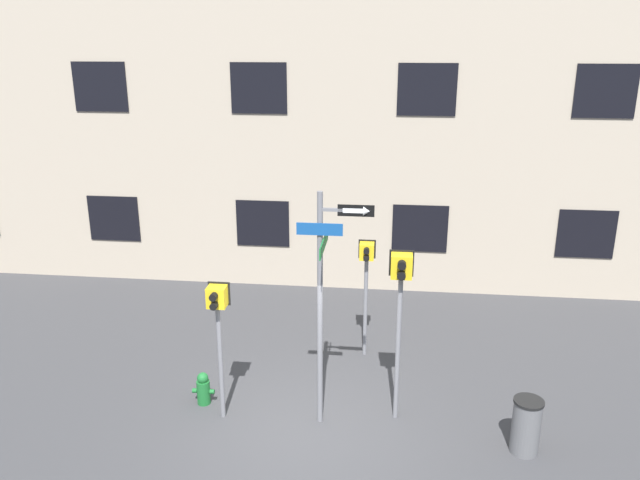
# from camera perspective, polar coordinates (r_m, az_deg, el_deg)

# --- Properties ---
(ground_plane) EXTENTS (60.00, 60.00, 0.00)m
(ground_plane) POSITION_cam_1_polar(r_m,az_deg,el_deg) (10.75, -1.26, -17.38)
(ground_plane) COLOR #38383A
(building_facade) EXTENTS (24.00, 0.63, 13.56)m
(building_facade) POSITION_cam_1_polar(r_m,az_deg,el_deg) (15.47, 2.17, 20.00)
(building_facade) COLOR tan
(building_facade) RESTS_ON ground_plane
(street_sign_pole) EXTENTS (1.19, 1.08, 4.02)m
(street_sign_pole) POSITION_cam_1_polar(r_m,az_deg,el_deg) (9.92, 0.41, -4.59)
(street_sign_pole) COLOR slate
(street_sign_pole) RESTS_ON ground_plane
(pedestrian_signal_left) EXTENTS (0.37, 0.40, 2.43)m
(pedestrian_signal_left) POSITION_cam_1_polar(r_m,az_deg,el_deg) (10.39, -9.32, -6.87)
(pedestrian_signal_left) COLOR slate
(pedestrian_signal_left) RESTS_ON ground_plane
(pedestrian_signal_right) EXTENTS (0.40, 0.40, 2.99)m
(pedestrian_signal_right) POSITION_cam_1_polar(r_m,az_deg,el_deg) (10.14, 7.37, -4.61)
(pedestrian_signal_right) COLOR slate
(pedestrian_signal_right) RESTS_ON ground_plane
(pedestrian_signal_across) EXTENTS (0.34, 0.40, 2.44)m
(pedestrian_signal_across) POSITION_cam_1_polar(r_m,az_deg,el_deg) (12.37, 4.26, -2.68)
(pedestrian_signal_across) COLOR slate
(pedestrian_signal_across) RESTS_ON ground_plane
(fire_hydrant) EXTENTS (0.40, 0.24, 0.61)m
(fire_hydrant) POSITION_cam_1_polar(r_m,az_deg,el_deg) (11.56, -10.62, -13.22)
(fire_hydrant) COLOR #196028
(fire_hydrant) RESTS_ON ground_plane
(trash_bin) EXTENTS (0.47, 0.47, 0.92)m
(trash_bin) POSITION_cam_1_polar(r_m,az_deg,el_deg) (10.63, 18.33, -15.83)
(trash_bin) COLOR #59595B
(trash_bin) RESTS_ON ground_plane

